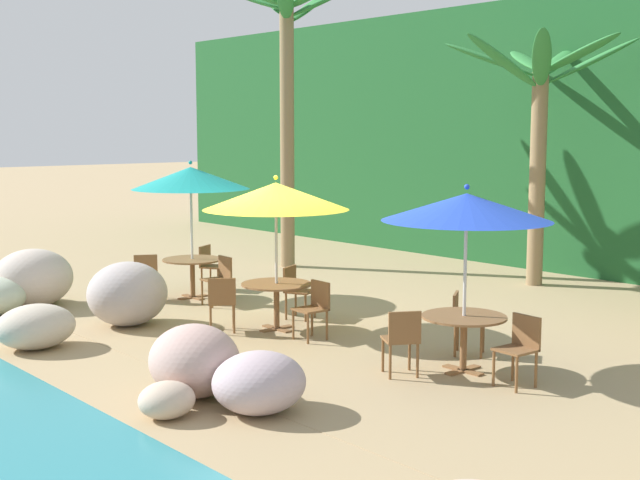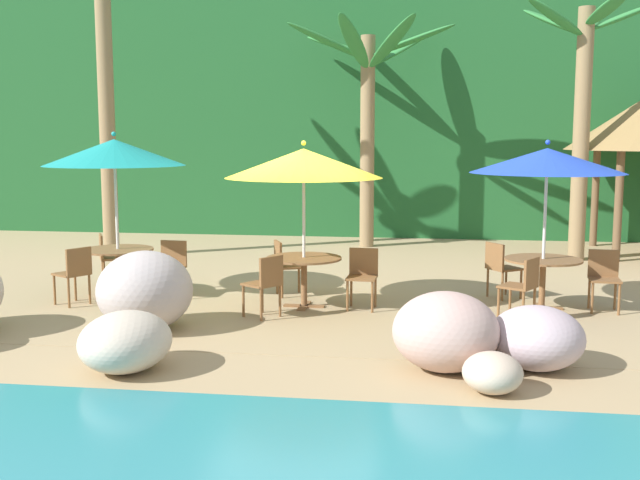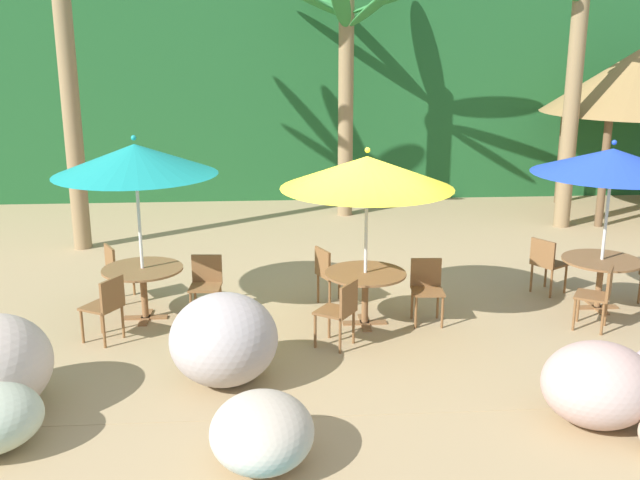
# 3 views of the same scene
# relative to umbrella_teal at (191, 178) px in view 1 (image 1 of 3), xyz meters

# --- Properties ---
(ground_plane) EXTENTS (120.00, 120.00, 0.00)m
(ground_plane) POSITION_rel_umbrella_teal_xyz_m (2.83, -0.32, -2.24)
(ground_plane) COLOR tan
(terrace_deck) EXTENTS (18.00, 5.20, 0.01)m
(terrace_deck) POSITION_rel_umbrella_teal_xyz_m (2.83, -0.32, -2.23)
(terrace_deck) COLOR tan
(terrace_deck) RESTS_ON ground
(foliage_backdrop) EXTENTS (28.00, 2.40, 6.00)m
(foliage_backdrop) POSITION_rel_umbrella_teal_xyz_m (2.83, 8.68, 0.76)
(foliage_backdrop) COLOR #1E5628
(foliage_backdrop) RESTS_ON ground
(rock_seawall) EXTENTS (16.22, 3.56, 1.04)m
(rock_seawall) POSITION_rel_umbrella_teal_xyz_m (0.24, -3.18, -1.83)
(rock_seawall) COLOR #ABB48F
(rock_seawall) RESTS_ON ground
(umbrella_teal) EXTENTS (2.17, 2.17, 2.56)m
(umbrella_teal) POSITION_rel_umbrella_teal_xyz_m (0.00, 0.00, 0.00)
(umbrella_teal) COLOR silver
(umbrella_teal) RESTS_ON ground
(dining_table_teal) EXTENTS (1.10, 1.10, 0.74)m
(dining_table_teal) POSITION_rel_umbrella_teal_xyz_m (0.00, 0.00, -1.62)
(dining_table_teal) COLOR brown
(dining_table_teal) RESTS_ON ground
(chair_teal_seaward) EXTENTS (0.45, 0.46, 0.87)m
(chair_teal_seaward) POSITION_rel_umbrella_teal_xyz_m (0.85, 0.03, -1.72)
(chair_teal_seaward) COLOR brown
(chair_teal_seaward) RESTS_ON ground
(chair_teal_inland) EXTENTS (0.57, 0.57, 0.87)m
(chair_teal_inland) POSITION_rel_umbrella_teal_xyz_m (-0.48, 0.71, -1.72)
(chair_teal_inland) COLOR brown
(chair_teal_inland) RESTS_ON ground
(chair_teal_left) EXTENTS (0.58, 0.58, 0.87)m
(chair_teal_left) POSITION_rel_umbrella_teal_xyz_m (-0.34, -0.78, -1.72)
(chair_teal_left) COLOR brown
(chair_teal_left) RESTS_ON ground
(umbrella_yellow) EXTENTS (2.27, 2.27, 2.43)m
(umbrella_yellow) POSITION_rel_umbrella_teal_xyz_m (3.02, -0.41, -0.14)
(umbrella_yellow) COLOR silver
(umbrella_yellow) RESTS_ON ground
(dining_table_yellow) EXTENTS (1.10, 1.10, 0.74)m
(dining_table_yellow) POSITION_rel_umbrella_teal_xyz_m (3.02, -0.41, -1.62)
(dining_table_yellow) COLOR brown
(dining_table_yellow) RESTS_ON ground
(chair_yellow_seaward) EXTENTS (0.44, 0.45, 0.87)m
(chair_yellow_seaward) POSITION_rel_umbrella_teal_xyz_m (3.87, -0.36, -1.72)
(chair_yellow_seaward) COLOR brown
(chair_yellow_seaward) RESTS_ON ground
(chair_yellow_inland) EXTENTS (0.56, 0.56, 0.87)m
(chair_yellow_inland) POSITION_rel_umbrella_teal_xyz_m (2.59, 0.33, -1.72)
(chair_yellow_inland) COLOR brown
(chair_yellow_inland) RESTS_ON ground
(chair_yellow_left) EXTENTS (0.59, 0.59, 0.87)m
(chair_yellow_left) POSITION_rel_umbrella_teal_xyz_m (2.62, -1.16, -1.72)
(chair_yellow_left) COLOR brown
(chair_yellow_left) RESTS_ON ground
(umbrella_blue) EXTENTS (2.17, 2.17, 2.44)m
(umbrella_blue) POSITION_rel_umbrella_teal_xyz_m (6.45, -0.05, -0.09)
(umbrella_blue) COLOR silver
(umbrella_blue) RESTS_ON ground
(dining_table_blue) EXTENTS (1.10, 1.10, 0.74)m
(dining_table_blue) POSITION_rel_umbrella_teal_xyz_m (6.45, -0.05, -1.62)
(dining_table_blue) COLOR brown
(dining_table_blue) RESTS_ON ground
(chair_blue_seaward) EXTENTS (0.45, 0.46, 0.87)m
(chair_blue_seaward) POSITION_rel_umbrella_teal_xyz_m (7.30, -0.02, -1.72)
(chair_blue_seaward) COLOR brown
(chair_blue_seaward) RESTS_ON ground
(chair_blue_inland) EXTENTS (0.59, 0.59, 0.87)m
(chair_blue_inland) POSITION_rel_umbrella_teal_xyz_m (5.90, 0.61, -1.72)
(chair_blue_inland) COLOR brown
(chair_blue_inland) RESTS_ON ground
(chair_blue_left) EXTENTS (0.58, 0.58, 0.87)m
(chair_blue_left) POSITION_rel_umbrella_teal_xyz_m (6.09, -0.82, -1.72)
(chair_blue_left) COLOR brown
(chair_blue_left) RESTS_ON ground
(palm_tree_nearest) EXTENTS (2.90, 2.89, 6.30)m
(palm_tree_nearest) POSITION_rel_umbrella_teal_xyz_m (-1.70, 3.70, 2.03)
(palm_tree_nearest) COLOR olive
(palm_tree_nearest) RESTS_ON ground
(palm_tree_second) EXTENTS (3.66, 3.76, 4.95)m
(palm_tree_second) POSITION_rel_umbrella_teal_xyz_m (3.41, 5.93, 1.29)
(palm_tree_second) COLOR olive
(palm_tree_second) RESTS_ON ground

